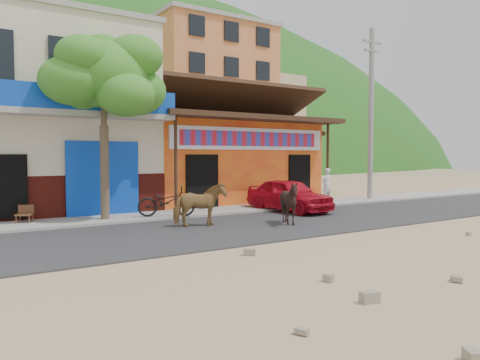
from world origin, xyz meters
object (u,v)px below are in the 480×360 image
object	(u,v)px
scooter	(166,202)
utility_pole	(371,114)
pedestrian	(327,184)
cow_dark	(290,203)
red_car	(289,195)
cafe_chair_left	(24,206)
tree	(104,125)
cow_tan	(199,205)

from	to	relation	value
scooter	utility_pole	bearing A→B (deg)	-62.17
scooter	pedestrian	world-z (taller)	pedestrian
cow_dark	red_car	xyz separation A→B (m)	(2.13, 2.59, -0.04)
cow_dark	cafe_chair_left	world-z (taller)	cow_dark
red_car	cafe_chair_left	size ratio (longest dim) A/B	3.75
red_car	pedestrian	bearing A→B (deg)	20.76
tree	cow_tan	distance (m)	4.10
pedestrian	scooter	bearing A→B (deg)	-6.16
cow_dark	red_car	size ratio (longest dim) A/B	0.36
cow_tan	cafe_chair_left	xyz separation A→B (m)	(-4.30, 3.23, -0.08)
red_car	scooter	world-z (taller)	red_car
cow_dark	pedestrian	world-z (taller)	pedestrian
tree	cow_dark	size ratio (longest dim) A/B	4.51
utility_pole	red_car	size ratio (longest dim) A/B	2.18
utility_pole	cafe_chair_left	world-z (taller)	utility_pole
cow_tan	pedestrian	distance (m)	8.93
pedestrian	cafe_chair_left	world-z (taller)	pedestrian
cow_dark	pedestrian	distance (m)	7.26
pedestrian	cafe_chair_left	xyz separation A→B (m)	(-12.63, 0.01, -0.24)
tree	utility_pole	xyz separation A→B (m)	(12.80, 0.20, 1.00)
cafe_chair_left	pedestrian	bearing A→B (deg)	24.89
cow_dark	pedestrian	xyz separation A→B (m)	(5.80, 4.36, 0.15)
cow_tan	cow_dark	bearing A→B (deg)	-103.41
cow_tan	pedestrian	world-z (taller)	pedestrian
utility_pole	red_car	world-z (taller)	utility_pole
red_car	cafe_chair_left	bearing A→B (deg)	163.88
tree	pedestrian	bearing A→B (deg)	3.21
tree	cafe_chair_left	distance (m)	3.45
pedestrian	tree	bearing A→B (deg)	-10.26
cafe_chair_left	red_car	bearing A→B (deg)	13.72
tree	red_car	world-z (taller)	tree
tree	red_car	xyz separation A→B (m)	(6.66, -1.19, -2.45)
cow_dark	cafe_chair_left	bearing A→B (deg)	-145.36
red_car	cow_tan	bearing A→B (deg)	-167.61
pedestrian	cafe_chair_left	distance (m)	12.63
cow_tan	tree	bearing A→B (deg)	48.03
red_car	scooter	distance (m)	4.79
cow_dark	scooter	size ratio (longest dim) A/B	0.70
utility_pole	scooter	world-z (taller)	utility_pole
cow_tan	red_car	xyz separation A→B (m)	(4.66, 1.45, -0.02)
tree	cow_tan	world-z (taller)	tree
scooter	red_car	bearing A→B (deg)	-74.08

